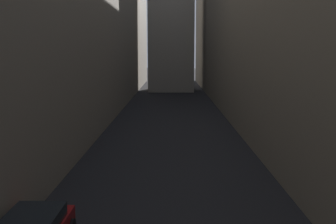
{
  "coord_description": "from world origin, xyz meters",
  "views": [
    {
      "loc": [
        0.11,
        4.67,
        6.53
      ],
      "look_at": [
        0.0,
        17.89,
        4.7
      ],
      "focal_mm": 46.82,
      "sensor_mm": 36.0,
      "label": 1
    }
  ],
  "objects": [
    {
      "name": "building_block_right",
      "position": [
        10.85,
        50.0,
        10.18
      ],
      "size": [
        10.71,
        108.0,
        20.35
      ],
      "primitive_type": "cube",
      "color": "#756B5B",
      "rests_on": "ground"
    },
    {
      "name": "building_block_left",
      "position": [
        -13.02,
        50.0,
        11.4
      ],
      "size": [
        15.03,
        108.0,
        22.79
      ],
      "primitive_type": "cube",
      "color": "gray",
      "rests_on": "ground"
    },
    {
      "name": "ground_plane",
      "position": [
        0.0,
        48.0,
        0.0
      ],
      "size": [
        264.0,
        264.0,
        0.0
      ],
      "primitive_type": "plane",
      "color": "black"
    }
  ]
}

